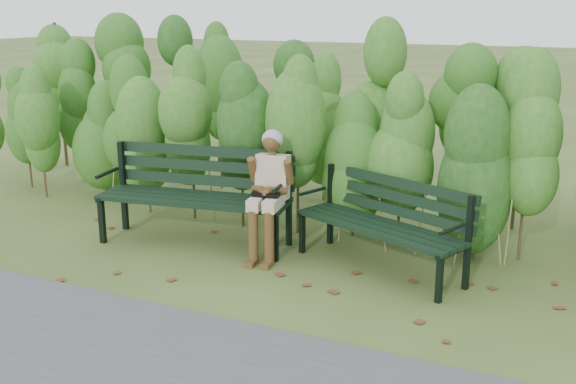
% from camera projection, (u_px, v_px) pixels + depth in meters
% --- Properties ---
extents(ground, '(80.00, 80.00, 0.00)m').
position_uv_depth(ground, '(272.00, 278.00, 6.33)').
color(ground, '#405022').
extents(hedge_band, '(11.04, 1.67, 2.42)m').
position_uv_depth(hedge_band, '(344.00, 117.00, 7.62)').
color(hedge_band, '#47381E').
rests_on(hedge_band, ground).
extents(leaf_litter, '(5.26, 2.05, 0.01)m').
position_uv_depth(leaf_litter, '(231.00, 283.00, 6.20)').
color(leaf_litter, brown).
rests_on(leaf_litter, ground).
extents(bench_left, '(2.11, 0.96, 1.02)m').
position_uv_depth(bench_left, '(198.00, 187.00, 7.17)').
color(bench_left, black).
rests_on(bench_left, ground).
extents(bench_right, '(1.84, 1.18, 0.88)m').
position_uv_depth(bench_right, '(386.00, 217.00, 6.45)').
color(bench_right, black).
rests_on(bench_right, ground).
extents(seated_woman, '(0.48, 0.71, 1.28)m').
position_uv_depth(seated_woman, '(269.00, 184.00, 6.72)').
color(seated_woman, beige).
rests_on(seated_woman, ground).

